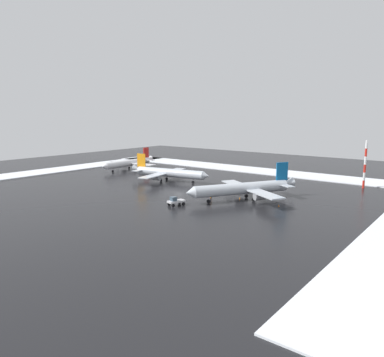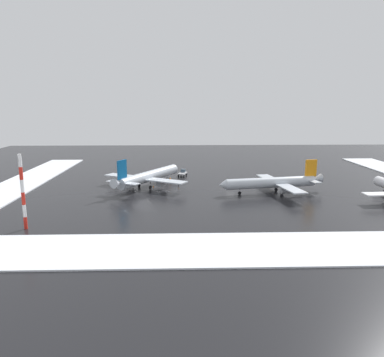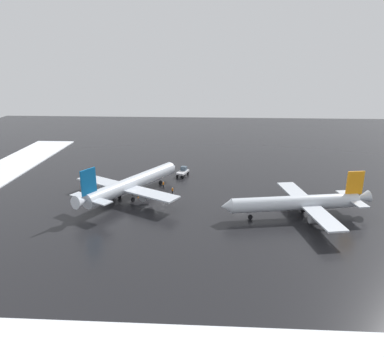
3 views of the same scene
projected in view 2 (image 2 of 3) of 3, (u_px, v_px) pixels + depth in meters
The scene contains 11 objects.
ground_plane at pixel (231, 188), 115.76m from camera, with size 240.00×240.00×0.00m, color black.
snow_bank_far at pixel (267, 248), 66.74m from camera, with size 152.00×16.00×0.30m, color white.
snow_bank_left at pixel (11, 189), 113.71m from camera, with size 14.00×116.00×0.30m, color white.
airplane_distant_tail at pixel (148, 176), 115.84m from camera, with size 26.48×30.96×10.16m.
airplane_far_rear at pixel (273, 183), 108.04m from camera, with size 31.73×26.51×9.46m.
pushback_tug at pixel (183, 173), 133.29m from camera, with size 3.44×5.04×2.50m.
ground_crew_by_nose_gear at pixel (179, 182), 119.11m from camera, with size 0.36×0.36×1.71m.
ground_crew_near_tug at pixel (170, 179), 123.21m from camera, with size 0.36×0.36×1.71m.
antenna_mast at pixel (23, 192), 76.01m from camera, with size 0.70×0.70×15.69m.
traffic_cone_near_nose at pixel (153, 186), 116.12m from camera, with size 0.36×0.36×0.55m, color orange.
traffic_cone_mid_line at pixel (113, 186), 116.94m from camera, with size 0.36×0.36×0.55m, color orange.
Camera 2 is at (-15.42, -112.51, 25.60)m, focal length 35.00 mm.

